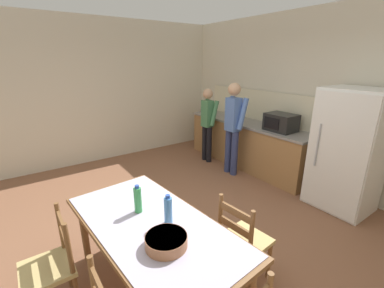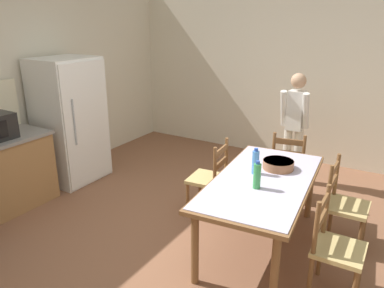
% 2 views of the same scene
% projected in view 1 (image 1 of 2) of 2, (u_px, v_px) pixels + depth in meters
% --- Properties ---
extents(ground_plane, '(8.32, 8.32, 0.00)m').
position_uv_depth(ground_plane, '(190.00, 233.00, 3.26)').
color(ground_plane, brown).
extents(wall_back, '(6.52, 0.12, 2.90)m').
position_uv_depth(wall_back, '(321.00, 100.00, 4.25)').
color(wall_back, beige).
rests_on(wall_back, ground).
extents(wall_left, '(0.12, 5.20, 2.90)m').
position_uv_depth(wall_left, '(101.00, 92.00, 5.34)').
color(wall_left, beige).
rests_on(wall_left, ground).
extents(kitchen_counter, '(2.84, 0.66, 0.91)m').
position_uv_depth(kitchen_counter, '(246.00, 143.00, 5.26)').
color(kitchen_counter, '#9E7042').
rests_on(kitchen_counter, ground).
extents(counter_splashback, '(2.80, 0.03, 0.60)m').
position_uv_depth(counter_splashback, '(259.00, 106.00, 5.19)').
color(counter_splashback, beige).
rests_on(counter_splashback, kitchen_counter).
extents(refrigerator, '(0.81, 0.73, 1.74)m').
position_uv_depth(refrigerator, '(348.00, 151.00, 3.60)').
color(refrigerator, white).
rests_on(refrigerator, ground).
extents(microwave, '(0.50, 0.39, 0.30)m').
position_uv_depth(microwave, '(281.00, 122.00, 4.45)').
color(microwave, black).
rests_on(microwave, kitchen_counter).
extents(dining_table, '(1.90, 1.05, 0.75)m').
position_uv_depth(dining_table, '(152.00, 231.00, 2.23)').
color(dining_table, brown).
rests_on(dining_table, ground).
extents(bottle_near_centre, '(0.07, 0.07, 0.27)m').
position_uv_depth(bottle_near_centre, '(138.00, 200.00, 2.34)').
color(bottle_near_centre, green).
rests_on(bottle_near_centre, dining_table).
extents(bottle_off_centre, '(0.07, 0.07, 0.27)m').
position_uv_depth(bottle_off_centre, '(168.00, 210.00, 2.17)').
color(bottle_off_centre, '#4C8ED6').
rests_on(bottle_off_centre, dining_table).
extents(serving_bowl, '(0.32, 0.32, 0.09)m').
position_uv_depth(serving_bowl, '(166.00, 240.00, 1.92)').
color(serving_bowl, '#9E6642').
rests_on(serving_bowl, dining_table).
extents(chair_side_far_right, '(0.46, 0.44, 0.91)m').
position_uv_depth(chair_side_far_right, '(243.00, 240.00, 2.46)').
color(chair_side_far_right, brown).
rests_on(chair_side_far_right, ground).
extents(chair_side_near_left, '(0.42, 0.40, 0.91)m').
position_uv_depth(chair_side_near_left, '(52.00, 266.00, 2.15)').
color(chair_side_near_left, brown).
rests_on(chair_side_near_left, ground).
extents(person_at_sink, '(0.39, 0.27, 1.54)m').
position_uv_depth(person_at_sink, '(208.00, 122.00, 5.33)').
color(person_at_sink, black).
rests_on(person_at_sink, ground).
extents(person_at_counter, '(0.43, 0.30, 1.71)m').
position_uv_depth(person_at_counter, '(233.00, 124.00, 4.69)').
color(person_at_counter, navy).
rests_on(person_at_counter, ground).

